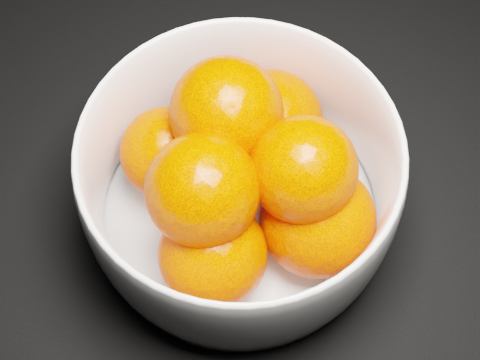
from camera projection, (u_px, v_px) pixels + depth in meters
bowl at (240, 184)px, 0.50m from camera, size 0.24×0.24×0.11m
orange_pile at (247, 174)px, 0.49m from camera, size 0.18×0.19×0.13m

